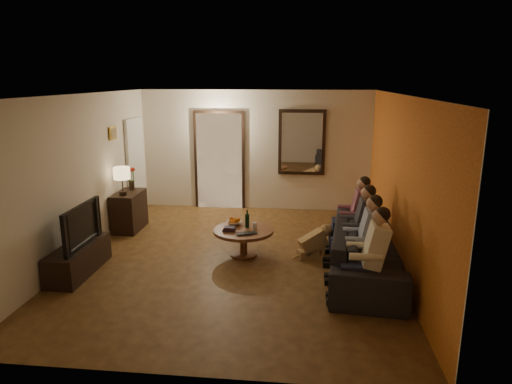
# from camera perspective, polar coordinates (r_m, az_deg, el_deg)

# --- Properties ---
(floor) EXTENTS (5.00, 6.00, 0.01)m
(floor) POSITION_cam_1_polar(r_m,az_deg,el_deg) (7.44, -2.57, -8.37)
(floor) COLOR #482D13
(floor) RESTS_ON ground
(ceiling) EXTENTS (5.00, 6.00, 0.01)m
(ceiling) POSITION_cam_1_polar(r_m,az_deg,el_deg) (6.89, -2.81, 12.06)
(ceiling) COLOR white
(ceiling) RESTS_ON back_wall
(back_wall) EXTENTS (5.00, 0.02, 2.60)m
(back_wall) POSITION_cam_1_polar(r_m,az_deg,el_deg) (9.98, -0.05, 5.19)
(back_wall) COLOR beige
(back_wall) RESTS_ON floor
(front_wall) EXTENTS (5.00, 0.02, 2.60)m
(front_wall) POSITION_cam_1_polar(r_m,az_deg,el_deg) (4.24, -8.92, -7.43)
(front_wall) COLOR beige
(front_wall) RESTS_ON floor
(left_wall) EXTENTS (0.02, 6.00, 2.60)m
(left_wall) POSITION_cam_1_polar(r_m,az_deg,el_deg) (7.83, -21.09, 1.78)
(left_wall) COLOR beige
(left_wall) RESTS_ON floor
(right_wall) EXTENTS (0.02, 6.00, 2.60)m
(right_wall) POSITION_cam_1_polar(r_m,az_deg,el_deg) (7.12, 17.63, 0.91)
(right_wall) COLOR beige
(right_wall) RESTS_ON floor
(orange_accent) EXTENTS (0.01, 6.00, 2.60)m
(orange_accent) POSITION_cam_1_polar(r_m,az_deg,el_deg) (7.12, 17.55, 0.91)
(orange_accent) COLOR #B85F1F
(orange_accent) RESTS_ON right_wall
(kitchen_doorway) EXTENTS (1.00, 0.06, 2.10)m
(kitchen_doorway) POSITION_cam_1_polar(r_m,az_deg,el_deg) (10.11, -4.59, 3.84)
(kitchen_doorway) COLOR #FFE0A5
(kitchen_doorway) RESTS_ON floor
(door_trim) EXTENTS (1.12, 0.04, 2.22)m
(door_trim) POSITION_cam_1_polar(r_m,az_deg,el_deg) (10.11, -4.60, 3.83)
(door_trim) COLOR black
(door_trim) RESTS_ON floor
(fridge_glimpse) EXTENTS (0.45, 0.03, 1.70)m
(fridge_glimpse) POSITION_cam_1_polar(r_m,az_deg,el_deg) (10.10, -3.17, 2.98)
(fridge_glimpse) COLOR silver
(fridge_glimpse) RESTS_ON floor
(mirror_frame) EXTENTS (1.00, 0.05, 1.40)m
(mirror_frame) POSITION_cam_1_polar(r_m,az_deg,el_deg) (9.85, 5.75, 6.19)
(mirror_frame) COLOR black
(mirror_frame) RESTS_ON back_wall
(mirror_glass) EXTENTS (0.86, 0.02, 1.26)m
(mirror_glass) POSITION_cam_1_polar(r_m,az_deg,el_deg) (9.82, 5.74, 6.16)
(mirror_glass) COLOR white
(mirror_glass) RESTS_ON back_wall
(white_door) EXTENTS (0.06, 0.85, 2.04)m
(white_door) POSITION_cam_1_polar(r_m,az_deg,el_deg) (9.93, -14.79, 3.04)
(white_door) COLOR white
(white_door) RESTS_ON floor
(framed_art) EXTENTS (0.03, 0.28, 0.24)m
(framed_art) POSITION_cam_1_polar(r_m,az_deg,el_deg) (8.89, -17.46, 7.04)
(framed_art) COLOR #B28C33
(framed_art) RESTS_ON left_wall
(art_canvas) EXTENTS (0.01, 0.22, 0.18)m
(art_canvas) POSITION_cam_1_polar(r_m,az_deg,el_deg) (8.89, -17.37, 7.04)
(art_canvas) COLOR brown
(art_canvas) RESTS_ON left_wall
(dresser) EXTENTS (0.45, 0.82, 0.73)m
(dresser) POSITION_cam_1_polar(r_m,az_deg,el_deg) (9.06, -15.58, -2.30)
(dresser) COLOR black
(dresser) RESTS_ON floor
(table_lamp) EXTENTS (0.30, 0.30, 0.54)m
(table_lamp) POSITION_cam_1_polar(r_m,az_deg,el_deg) (8.71, -16.37, 1.31)
(table_lamp) COLOR beige
(table_lamp) RESTS_ON dresser
(flower_vase) EXTENTS (0.14, 0.14, 0.44)m
(flower_vase) POSITION_cam_1_polar(r_m,az_deg,el_deg) (9.12, -15.32, 1.62)
(flower_vase) COLOR #AC1E12
(flower_vase) RESTS_ON dresser
(tv_stand) EXTENTS (0.45, 1.30, 0.43)m
(tv_stand) POSITION_cam_1_polar(r_m,az_deg,el_deg) (7.36, -21.29, -7.81)
(tv_stand) COLOR black
(tv_stand) RESTS_ON floor
(tv) EXTENTS (1.09, 0.14, 0.63)m
(tv) POSITION_cam_1_polar(r_m,az_deg,el_deg) (7.19, -21.67, -3.88)
(tv) COLOR black
(tv) RESTS_ON tv_stand
(sofa) EXTENTS (2.63, 1.25, 0.74)m
(sofa) POSITION_cam_1_polar(r_m,az_deg,el_deg) (6.93, 13.77, -7.21)
(sofa) COLOR black
(sofa) RESTS_ON floor
(person_a) EXTENTS (0.60, 0.40, 1.20)m
(person_a) POSITION_cam_1_polar(r_m,az_deg,el_deg) (6.01, 14.04, -8.26)
(person_a) COLOR tan
(person_a) RESTS_ON sofa
(person_b) EXTENTS (0.60, 0.40, 1.20)m
(person_b) POSITION_cam_1_polar(r_m,az_deg,el_deg) (6.56, 13.35, -6.28)
(person_b) COLOR tan
(person_b) RESTS_ON sofa
(person_c) EXTENTS (0.60, 0.40, 1.20)m
(person_c) POSITION_cam_1_polar(r_m,az_deg,el_deg) (7.12, 12.78, -4.61)
(person_c) COLOR tan
(person_c) RESTS_ON sofa
(person_d) EXTENTS (0.60, 0.40, 1.20)m
(person_d) POSITION_cam_1_polar(r_m,az_deg,el_deg) (7.69, 12.29, -3.19)
(person_d) COLOR tan
(person_d) RESTS_ON sofa
(dog) EXTENTS (0.61, 0.45, 0.56)m
(dog) POSITION_cam_1_polar(r_m,az_deg,el_deg) (7.47, 7.16, -6.09)
(dog) COLOR #A77A4D
(dog) RESTS_ON floor
(coffee_table) EXTENTS (1.07, 1.07, 0.45)m
(coffee_table) POSITION_cam_1_polar(r_m,az_deg,el_deg) (7.51, -1.57, -6.30)
(coffee_table) COLOR #592B1A
(coffee_table) RESTS_ON floor
(bowl) EXTENTS (0.26, 0.26, 0.06)m
(bowl) POSITION_cam_1_polar(r_m,az_deg,el_deg) (7.66, -2.70, -3.87)
(bowl) COLOR white
(bowl) RESTS_ON coffee_table
(oranges) EXTENTS (0.20, 0.20, 0.08)m
(oranges) POSITION_cam_1_polar(r_m,az_deg,el_deg) (7.64, -2.70, -3.39)
(oranges) COLOR orange
(oranges) RESTS_ON bowl
(wine_bottle) EXTENTS (0.07, 0.07, 0.31)m
(wine_bottle) POSITION_cam_1_polar(r_m,az_deg,el_deg) (7.48, -1.11, -3.32)
(wine_bottle) COLOR black
(wine_bottle) RESTS_ON coffee_table
(wine_glass) EXTENTS (0.06, 0.06, 0.10)m
(wine_glass) POSITION_cam_1_polar(r_m,az_deg,el_deg) (7.45, -0.15, -4.24)
(wine_glass) COLOR silver
(wine_glass) RESTS_ON coffee_table
(book_stack) EXTENTS (0.20, 0.15, 0.07)m
(book_stack) POSITION_cam_1_polar(r_m,az_deg,el_deg) (7.37, -3.39, -4.60)
(book_stack) COLOR black
(book_stack) RESTS_ON coffee_table
(laptop) EXTENTS (0.38, 0.32, 0.03)m
(laptop) POSITION_cam_1_polar(r_m,az_deg,el_deg) (7.16, -1.08, -5.32)
(laptop) COLOR black
(laptop) RESTS_ON coffee_table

